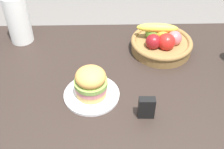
# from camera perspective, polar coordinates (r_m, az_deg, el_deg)

# --- Properties ---
(dining_table) EXTENTS (1.40, 0.90, 0.75)m
(dining_table) POSITION_cam_1_polar(r_m,az_deg,el_deg) (1.31, 2.39, -4.51)
(dining_table) COLOR #2D231E
(dining_table) RESTS_ON ground_plane
(plate) EXTENTS (0.22, 0.22, 0.01)m
(plate) POSITION_cam_1_polar(r_m,az_deg,el_deg) (1.18, -3.97, -3.93)
(plate) COLOR white
(plate) RESTS_ON dining_table
(sandwich) EXTENTS (0.13, 0.13, 0.13)m
(sandwich) POSITION_cam_1_polar(r_m,az_deg,el_deg) (1.13, -4.13, -1.51)
(sandwich) COLOR #DBAD60
(sandwich) RESTS_ON plate
(fruit_basket) EXTENTS (0.29, 0.29, 0.14)m
(fruit_basket) POSITION_cam_1_polar(r_m,az_deg,el_deg) (1.40, 9.55, 6.23)
(fruit_basket) COLOR olive
(fruit_basket) RESTS_ON dining_table
(paper_towel_roll) EXTENTS (0.11, 0.11, 0.24)m
(paper_towel_roll) POSITION_cam_1_polar(r_m,az_deg,el_deg) (1.49, -17.84, 10.25)
(paper_towel_roll) COLOR white
(paper_towel_roll) RESTS_ON dining_table
(napkin_holder) EXTENTS (0.06, 0.03, 0.09)m
(napkin_holder) POSITION_cam_1_polar(r_m,az_deg,el_deg) (1.08, 6.74, -6.42)
(napkin_holder) COLOR black
(napkin_holder) RESTS_ON dining_table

